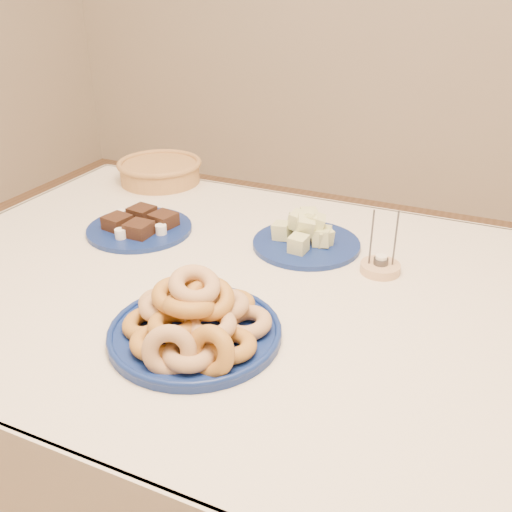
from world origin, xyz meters
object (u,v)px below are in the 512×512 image
(dining_table, at_px, (265,328))
(melon_plate, at_px, (307,235))
(brownie_plate, at_px, (140,226))
(wicker_basket, at_px, (160,170))
(donut_platter, at_px, (194,322))
(candle_holder, at_px, (380,266))

(dining_table, height_order, melon_plate, melon_plate)
(brownie_plate, xyz_separation_m, wicker_basket, (-0.16, 0.35, 0.02))
(dining_table, xyz_separation_m, donut_platter, (-0.04, -0.23, 0.15))
(donut_platter, height_order, wicker_basket, donut_platter)
(dining_table, distance_m, donut_platter, 0.28)
(melon_plate, height_order, brownie_plate, melon_plate)
(melon_plate, xyz_separation_m, brownie_plate, (-0.43, -0.10, -0.01))
(melon_plate, height_order, candle_holder, candle_holder)
(donut_platter, bearing_deg, brownie_plate, 135.97)
(melon_plate, bearing_deg, candle_holder, -16.24)
(dining_table, bearing_deg, melon_plate, 87.17)
(donut_platter, xyz_separation_m, melon_plate, (0.05, 0.46, -0.01))
(donut_platter, distance_m, brownie_plate, 0.52)
(melon_plate, relative_size, wicker_basket, 1.01)
(donut_platter, bearing_deg, dining_table, 79.42)
(dining_table, bearing_deg, brownie_plate, 162.66)
(dining_table, distance_m, candle_holder, 0.30)
(melon_plate, bearing_deg, dining_table, -92.83)
(dining_table, xyz_separation_m, melon_plate, (0.01, 0.23, 0.14))
(dining_table, distance_m, brownie_plate, 0.45)
(brownie_plate, height_order, candle_holder, candle_holder)
(brownie_plate, distance_m, candle_holder, 0.63)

